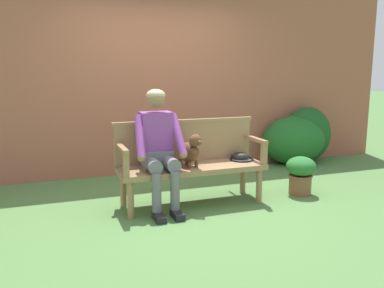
# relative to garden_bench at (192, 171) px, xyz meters

# --- Properties ---
(ground_plane) EXTENTS (40.00, 40.00, 0.00)m
(ground_plane) POSITION_rel_garden_bench_xyz_m (0.00, 0.00, -0.40)
(ground_plane) COLOR #4C753D
(brick_garden_fence) EXTENTS (8.00, 0.30, 2.80)m
(brick_garden_fence) POSITION_rel_garden_bench_xyz_m (0.00, 1.75, 1.00)
(brick_garden_fence) COLOR #9E5642
(brick_garden_fence) RESTS_ON ground
(hedge_bush_mid_right) EXTENTS (1.07, 0.79, 0.79)m
(hedge_bush_mid_right) POSITION_rel_garden_bench_xyz_m (2.26, 1.36, -0.01)
(hedge_bush_mid_right) COLOR #1E5B23
(hedge_bush_mid_right) RESTS_ON ground
(hedge_bush_mid_left) EXTENTS (0.88, 0.57, 0.92)m
(hedge_bush_mid_left) POSITION_rel_garden_bench_xyz_m (2.54, 1.40, 0.06)
(hedge_bush_mid_left) COLOR #194C1E
(hedge_bush_mid_left) RESTS_ON ground
(garden_bench) EXTENTS (1.67, 0.53, 0.46)m
(garden_bench) POSITION_rel_garden_bench_xyz_m (0.00, 0.00, 0.00)
(garden_bench) COLOR #93704C
(garden_bench) RESTS_ON ground
(bench_backrest) EXTENTS (1.71, 0.06, 0.50)m
(bench_backrest) POSITION_rel_garden_bench_xyz_m (0.00, 0.24, 0.31)
(bench_backrest) COLOR #93704C
(bench_backrest) RESTS_ON garden_bench
(bench_armrest_left_end) EXTENTS (0.06, 0.53, 0.28)m
(bench_armrest_left_end) POSITION_rel_garden_bench_xyz_m (-0.80, -0.09, 0.26)
(bench_armrest_left_end) COLOR #93704C
(bench_armrest_left_end) RESTS_ON garden_bench
(bench_armrest_right_end) EXTENTS (0.06, 0.53, 0.28)m
(bench_armrest_right_end) POSITION_rel_garden_bench_xyz_m (0.80, -0.09, 0.26)
(bench_armrest_right_end) COLOR #93704C
(bench_armrest_right_end) RESTS_ON garden_bench
(person_seated) EXTENTS (0.56, 0.67, 1.33)m
(person_seated) POSITION_rel_garden_bench_xyz_m (-0.40, -0.02, 0.33)
(person_seated) COLOR black
(person_seated) RESTS_ON ground
(dog_on_bench) EXTENTS (0.26, 0.38, 0.38)m
(dog_on_bench) POSITION_rel_garden_bench_xyz_m (-0.04, -0.05, 0.25)
(dog_on_bench) COLOR brown
(dog_on_bench) RESTS_ON garden_bench
(tennis_racket) EXTENTS (0.29, 0.56, 0.03)m
(tennis_racket) POSITION_rel_garden_bench_xyz_m (0.66, 0.09, 0.07)
(tennis_racket) COLOR black
(tennis_racket) RESTS_ON garden_bench
(baseball_glove) EXTENTS (0.28, 0.26, 0.09)m
(baseball_glove) POSITION_rel_garden_bench_xyz_m (0.66, 0.09, 0.10)
(baseball_glove) COLOR black
(baseball_glove) RESTS_ON garden_bench
(potted_plant) EXTENTS (0.36, 0.36, 0.48)m
(potted_plant) POSITION_rel_garden_bench_xyz_m (1.40, -0.10, -0.13)
(potted_plant) COLOR brown
(potted_plant) RESTS_ON ground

